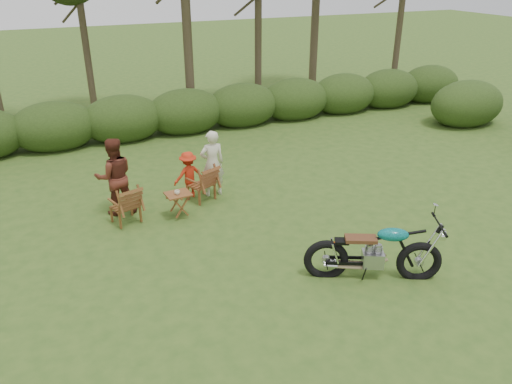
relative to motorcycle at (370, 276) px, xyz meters
name	(u,v)px	position (x,y,z in m)	size (l,w,h in m)	color
ground	(327,274)	(-0.68, 0.37, 0.00)	(80.00, 80.00, 0.00)	#304F1A
tree_line	(188,6)	(-0.18, 10.11, 3.81)	(22.52, 11.62, 8.14)	#3D3021
motorcycle	(370,276)	(0.00, 0.00, 0.00)	(2.26, 0.86, 1.29)	#0DAEA8
lawn_chair_right	(202,199)	(-1.79, 4.20, 0.00)	(0.61, 0.61, 0.88)	brown
lawn_chair_left	(127,222)	(-3.61, 3.78, 0.00)	(0.60, 0.60, 0.87)	brown
side_table	(179,205)	(-2.51, 3.57, 0.28)	(0.55, 0.46, 0.56)	brown
cup	(177,192)	(-2.53, 3.53, 0.61)	(0.11, 0.11, 0.09)	beige
adult_a	(213,194)	(-1.45, 4.36, 0.00)	(0.58, 0.38, 1.60)	beige
adult_b	(119,212)	(-3.69, 4.31, 0.00)	(0.84, 0.66, 1.73)	#552418
child	(190,197)	(-2.01, 4.46, 0.00)	(0.73, 0.42, 1.13)	red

